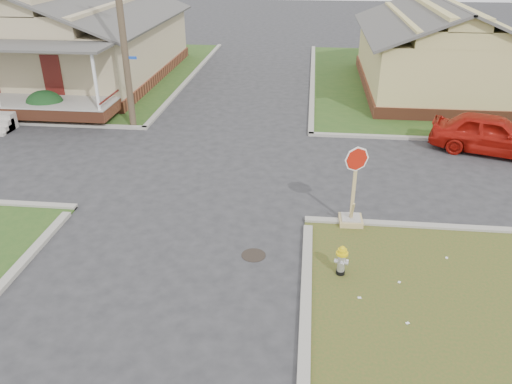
# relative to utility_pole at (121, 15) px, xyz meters

# --- Properties ---
(ground) EXTENTS (120.00, 120.00, 0.00)m
(ground) POSITION_rel_utility_pole_xyz_m (4.20, -8.90, -4.66)
(ground) COLOR #28282B
(ground) RESTS_ON ground
(verge_far_left) EXTENTS (19.00, 19.00, 0.05)m
(verge_far_left) POSITION_rel_utility_pole_xyz_m (-8.80, 9.10, -4.64)
(verge_far_left) COLOR #284A1A
(verge_far_left) RESTS_ON ground
(curbs) EXTENTS (80.00, 40.00, 0.12)m
(curbs) POSITION_rel_utility_pole_xyz_m (4.20, -3.90, -4.66)
(curbs) COLOR gray
(curbs) RESTS_ON ground
(manhole) EXTENTS (0.64, 0.64, 0.01)m
(manhole) POSITION_rel_utility_pole_xyz_m (6.40, -9.40, -4.66)
(manhole) COLOR black
(manhole) RESTS_ON ground
(corner_house) EXTENTS (10.10, 15.50, 5.30)m
(corner_house) POSITION_rel_utility_pole_xyz_m (-5.80, 7.78, -2.38)
(corner_house) COLOR brown
(corner_house) RESTS_ON ground
(side_house_yellow) EXTENTS (7.60, 11.60, 4.70)m
(side_house_yellow) POSITION_rel_utility_pole_xyz_m (14.20, 7.60, -2.47)
(side_house_yellow) COLOR brown
(side_house_yellow) RESTS_ON ground
(utility_pole) EXTENTS (1.80, 0.28, 9.00)m
(utility_pole) POSITION_rel_utility_pole_xyz_m (0.00, 0.00, 0.00)
(utility_pole) COLOR #413425
(utility_pole) RESTS_ON ground
(fire_hydrant) EXTENTS (0.30, 0.30, 0.80)m
(fire_hydrant) POSITION_rel_utility_pole_xyz_m (8.62, -10.03, -4.17)
(fire_hydrant) COLOR black
(fire_hydrant) RESTS_ON ground
(stop_sign) EXTENTS (0.68, 0.66, 2.39)m
(stop_sign) POSITION_rel_utility_pole_xyz_m (9.02, -7.52, -4.10)
(stop_sign) COLOR tan
(stop_sign) RESTS_ON ground
(red_sedan) EXTENTS (4.79, 3.14, 1.51)m
(red_sedan) POSITION_rel_utility_pole_xyz_m (14.65, -1.42, -3.90)
(red_sedan) COLOR #9F130B
(red_sedan) RESTS_ON ground
(hedge_right) EXTENTS (1.59, 1.31, 1.22)m
(hedge_right) POSITION_rel_utility_pole_xyz_m (-4.23, 0.53, -4.00)
(hedge_right) COLOR black
(hedge_right) RESTS_ON verge_far_left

